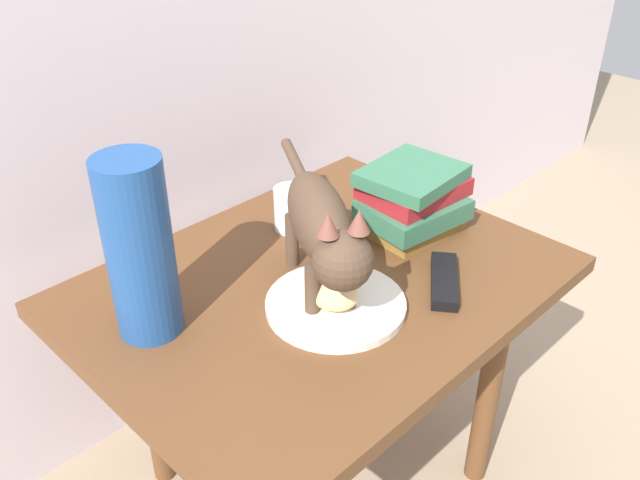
% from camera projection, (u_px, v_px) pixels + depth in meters
% --- Properties ---
extents(ground_plane, '(6.00, 6.00, 0.00)m').
position_uv_depth(ground_plane, '(320.00, 473.00, 1.45)').
color(ground_plane, gray).
extents(side_table, '(0.81, 0.62, 0.50)m').
position_uv_depth(side_table, '(320.00, 308.00, 1.22)').
color(side_table, brown).
rests_on(side_table, ground).
extents(plate, '(0.23, 0.23, 0.01)m').
position_uv_depth(plate, '(336.00, 305.00, 1.12)').
color(plate, silver).
rests_on(plate, side_table).
extents(bread_roll, '(0.09, 0.10, 0.05)m').
position_uv_depth(bread_roll, '(334.00, 295.00, 1.08)').
color(bread_roll, '#E0BC7A').
rests_on(bread_roll, plate).
extents(cat, '(0.28, 0.42, 0.23)m').
position_uv_depth(cat, '(323.00, 227.00, 1.08)').
color(cat, '#4C3828').
rests_on(cat, side_table).
extents(book_stack, '(0.21, 0.18, 0.13)m').
position_uv_depth(book_stack, '(412.00, 199.00, 1.30)').
color(book_stack, olive).
rests_on(book_stack, side_table).
extents(green_vase, '(0.10, 0.10, 0.29)m').
position_uv_depth(green_vase, '(139.00, 249.00, 1.00)').
color(green_vase, navy).
rests_on(green_vase, side_table).
extents(candle_jar, '(0.07, 0.07, 0.08)m').
position_uv_depth(candle_jar, '(292.00, 211.00, 1.32)').
color(candle_jar, silver).
rests_on(candle_jar, side_table).
extents(tv_remote, '(0.15, 0.13, 0.02)m').
position_uv_depth(tv_remote, '(444.00, 281.00, 1.17)').
color(tv_remote, black).
rests_on(tv_remote, side_table).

